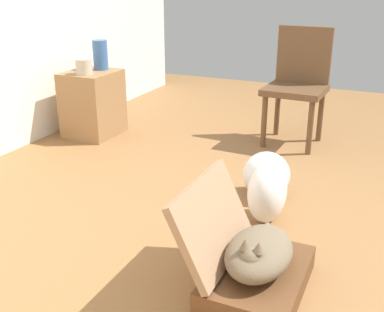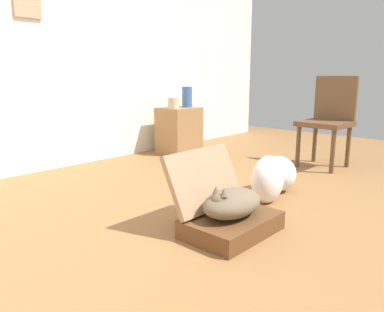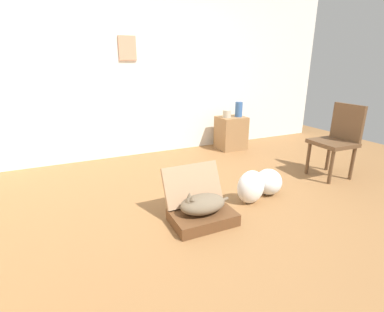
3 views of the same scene
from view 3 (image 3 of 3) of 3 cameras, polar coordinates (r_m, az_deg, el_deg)
name	(u,v)px [view 3 (image 3 of 3)]	position (r m, az deg, el deg)	size (l,w,h in m)	color
ground_plane	(229,209)	(2.93, 7.52, -10.65)	(7.68, 7.68, 0.00)	olive
wall_back	(155,71)	(4.63, -7.45, 16.70)	(6.40, 0.15, 2.60)	silver
suitcase_base	(203,217)	(2.67, 2.15, -12.26)	(0.58, 0.40, 0.11)	brown
suitcase_lid	(193,185)	(2.73, 0.12, -5.78)	(0.58, 0.40, 0.04)	#9B7756
cat	(202,204)	(2.60, 2.07, -9.63)	(0.51, 0.28, 0.21)	brown
plastic_bag_white	(251,187)	(3.03, 11.79, -6.14)	(0.31, 0.21, 0.36)	white
plastic_bag_clear	(268,182)	(3.29, 15.17, -5.04)	(0.30, 0.30, 0.29)	silver
side_table	(231,133)	(4.90, 7.87, 4.66)	(0.45, 0.40, 0.55)	olive
vase_tall	(227,114)	(4.76, 7.03, 8.44)	(0.13, 0.13, 0.12)	#B7AD99
vase_short	(239,109)	(4.86, 9.42, 9.29)	(0.12, 0.12, 0.25)	#38609E
chair	(337,138)	(4.03, 27.30, 3.23)	(0.47, 0.48, 0.93)	brown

